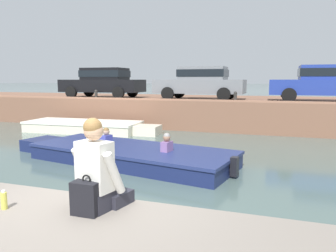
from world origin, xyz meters
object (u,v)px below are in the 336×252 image
at_px(mooring_bollard_west, 96,94).
at_px(bottle_drink, 4,200).
at_px(motorboat_passing, 123,154).
at_px(car_left_inner_grey, 201,82).
at_px(car_centre_blue, 323,82).
at_px(person_seated_right, 98,174).
at_px(backpack_on_ledge, 88,198).
at_px(boat_moored_west_cream, 88,127).
at_px(car_leftmost_black, 103,81).
at_px(mooring_bollard_mid, 235,96).

bearing_deg(mooring_bollard_west, bottle_drink, -63.24).
distance_m(motorboat_passing, mooring_bollard_west, 7.70).
height_order(car_left_inner_grey, car_centre_blue, same).
height_order(person_seated_right, backpack_on_ledge, person_seated_right).
distance_m(boat_moored_west_cream, mooring_bollard_west, 2.35).
xyz_separation_m(motorboat_passing, car_left_inner_grey, (0.55, 7.21, 1.98)).
xyz_separation_m(motorboat_passing, bottle_drink, (1.40, -5.57, 0.81)).
xyz_separation_m(person_seated_right, backpack_on_ledge, (-0.02, -0.17, -0.20)).
relative_size(car_leftmost_black, car_centre_blue, 1.02).
xyz_separation_m(boat_moored_west_cream, mooring_bollard_west, (-0.65, 1.81, 1.36)).
bearing_deg(mooring_bollard_west, car_left_inner_grey, 12.37).
distance_m(motorboat_passing, car_centre_blue, 9.48).
bearing_deg(motorboat_passing, boat_moored_west_cream, 131.78).
bearing_deg(person_seated_right, mooring_bollard_west, 121.01).
height_order(mooring_bollard_mid, bottle_drink, mooring_bollard_mid).
height_order(motorboat_passing, mooring_bollard_mid, mooring_bollard_mid).
relative_size(boat_moored_west_cream, backpack_on_ledge, 14.99).
xyz_separation_m(car_centre_blue, person_seated_right, (-3.51, -12.42, -0.89)).
distance_m(mooring_bollard_west, backpack_on_ledge, 13.35).
xyz_separation_m(boat_moored_west_cream, backpack_on_ledge, (6.13, -9.68, 0.87)).
bearing_deg(backpack_on_ledge, car_leftmost_black, 119.01).
relative_size(motorboat_passing, backpack_on_ledge, 17.34).
bearing_deg(boat_moored_west_cream, car_centre_blue, 16.77).
xyz_separation_m(mooring_bollard_mid, backpack_on_ledge, (-0.02, -11.49, -0.49)).
xyz_separation_m(car_left_inner_grey, person_seated_right, (1.77, -12.42, -0.89)).
xyz_separation_m(car_left_inner_grey, mooring_bollard_west, (-5.04, -1.10, -0.61)).
distance_m(boat_moored_west_cream, motorboat_passing, 5.77).
distance_m(car_leftmost_black, mooring_bollard_mid, 7.12).
height_order(boat_moored_west_cream, car_leftmost_black, car_leftmost_black).
xyz_separation_m(mooring_bollard_west, bottle_drink, (5.89, -11.68, -0.56)).
bearing_deg(car_left_inner_grey, boat_moored_west_cream, -146.44).
height_order(car_leftmost_black, car_centre_blue, same).
distance_m(mooring_bollard_mid, person_seated_right, 11.32).
bearing_deg(mooring_bollard_mid, backpack_on_ledge, -90.10).
xyz_separation_m(car_left_inner_grey, mooring_bollard_mid, (1.76, -1.10, -0.61)).
relative_size(person_seated_right, bottle_drink, 4.73).
relative_size(car_left_inner_grey, mooring_bollard_west, 9.48).
xyz_separation_m(motorboat_passing, car_leftmost_black, (-4.69, 7.21, 1.98)).
bearing_deg(motorboat_passing, car_left_inner_grey, 85.66).
bearing_deg(boat_moored_west_cream, car_left_inner_grey, 33.56).
bearing_deg(mooring_bollard_west, backpack_on_ledge, -59.45).
bearing_deg(bottle_drink, car_left_inner_grey, 93.81).
relative_size(motorboat_passing, car_centre_blue, 1.67).
height_order(car_left_inner_grey, person_seated_right, car_left_inner_grey).
height_order(car_leftmost_black, car_left_inner_grey, same).
bearing_deg(mooring_bollard_mid, motorboat_passing, -110.74).
xyz_separation_m(person_seated_right, bottle_drink, (-0.92, -0.36, -0.28)).
height_order(car_leftmost_black, mooring_bollard_mid, car_leftmost_black).
bearing_deg(backpack_on_ledge, car_centre_blue, 74.32).
bearing_deg(car_left_inner_grey, car_centre_blue, 0.02).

